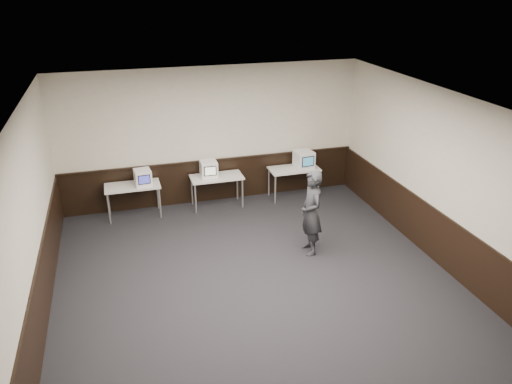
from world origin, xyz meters
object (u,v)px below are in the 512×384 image
emac_left (143,177)px  emac_right (304,159)px  desk_right (294,171)px  desk_left (133,188)px  emac_center (209,169)px  person (311,213)px  desk_center (217,179)px

emac_left → emac_right: size_ratio=0.86×
desk_right → desk_left: bearing=180.0°
desk_right → emac_center: (-2.07, 0.04, 0.26)m
desk_right → person: bearing=-103.0°
emac_center → emac_right: emac_right is taller
desk_right → emac_center: 2.08m
emac_center → emac_right: size_ratio=0.86×
emac_left → person: bearing=-45.9°
desk_left → emac_center: 1.75m
emac_left → emac_center: (1.49, 0.09, 0.01)m
desk_left → emac_left: emac_left is taller
desk_left → emac_right: emac_right is taller
desk_center → person: person is taller
emac_center → person: person is taller
desk_right → person: (-0.60, -2.58, 0.16)m
desk_center → emac_center: size_ratio=2.92×
desk_left → desk_right: same height
emac_center → person: size_ratio=0.24×
desk_left → desk_right: (3.80, 0.00, 0.00)m
emac_left → emac_center: 1.49m
desk_left → person: 4.11m
desk_right → emac_center: size_ratio=2.92×
emac_right → emac_center: bearing=173.2°
desk_center → emac_left: emac_left is taller
desk_center → emac_left: bearing=-178.3°
desk_right → emac_center: bearing=178.8°
person → desk_center: bearing=-152.7°
desk_center → desk_right: bearing=0.0°
desk_center → emac_center: bearing=165.6°
desk_right → emac_left: bearing=-179.2°
desk_left → desk_right: 3.80m
desk_center → emac_left: (-1.66, -0.05, 0.25)m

